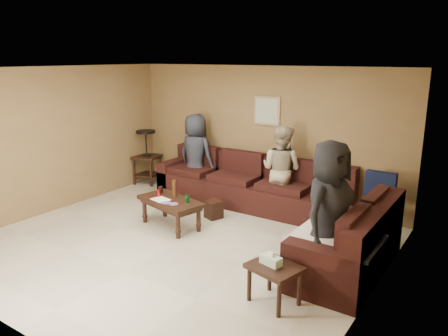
{
  "coord_description": "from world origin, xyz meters",
  "views": [
    {
      "loc": [
        3.85,
        -4.52,
        2.67
      ],
      "look_at": [
        0.25,
        0.85,
        1.0
      ],
      "focal_mm": 35.0,
      "sensor_mm": 36.0,
      "label": 1
    }
  ],
  "objects_px": {
    "end_table_left": "(147,156)",
    "person_middle": "(281,170)",
    "sectional_sofa": "(276,204)",
    "waste_bin": "(214,209)",
    "person_right": "(328,212)",
    "person_left": "(196,155)",
    "coffee_table": "(170,203)",
    "side_table_right": "(274,270)"
  },
  "relations": [
    {
      "from": "sectional_sofa",
      "to": "person_left",
      "type": "xyz_separation_m",
      "value": [
        -2.04,
        0.55,
        0.47
      ]
    },
    {
      "from": "end_table_left",
      "to": "person_middle",
      "type": "distance_m",
      "value": 3.19
    },
    {
      "from": "coffee_table",
      "to": "person_left",
      "type": "xyz_separation_m",
      "value": [
        -0.71,
        1.6,
        0.41
      ]
    },
    {
      "from": "coffee_table",
      "to": "side_table_right",
      "type": "distance_m",
      "value": 2.64
    },
    {
      "from": "person_right",
      "to": "sectional_sofa",
      "type": "bearing_deg",
      "value": 54.06
    },
    {
      "from": "side_table_right",
      "to": "waste_bin",
      "type": "relative_size",
      "value": 2.14
    },
    {
      "from": "waste_bin",
      "to": "person_middle",
      "type": "bearing_deg",
      "value": 47.25
    },
    {
      "from": "waste_bin",
      "to": "person_right",
      "type": "height_order",
      "value": "person_right"
    },
    {
      "from": "end_table_left",
      "to": "person_right",
      "type": "height_order",
      "value": "person_right"
    },
    {
      "from": "waste_bin",
      "to": "person_middle",
      "type": "height_order",
      "value": "person_middle"
    },
    {
      "from": "end_table_left",
      "to": "person_middle",
      "type": "height_order",
      "value": "person_middle"
    },
    {
      "from": "sectional_sofa",
      "to": "end_table_left",
      "type": "height_order",
      "value": "end_table_left"
    },
    {
      "from": "side_table_right",
      "to": "person_middle",
      "type": "relative_size",
      "value": 0.41
    },
    {
      "from": "end_table_left",
      "to": "person_left",
      "type": "bearing_deg",
      "value": -0.36
    },
    {
      "from": "waste_bin",
      "to": "person_right",
      "type": "xyz_separation_m",
      "value": [
        2.33,
        -0.94,
        0.72
      ]
    },
    {
      "from": "side_table_right",
      "to": "coffee_table",
      "type": "bearing_deg",
      "value": 155.84
    },
    {
      "from": "person_left",
      "to": "person_middle",
      "type": "bearing_deg",
      "value": -178.57
    },
    {
      "from": "sectional_sofa",
      "to": "coffee_table",
      "type": "distance_m",
      "value": 1.7
    },
    {
      "from": "coffee_table",
      "to": "sectional_sofa",
      "type": "bearing_deg",
      "value": 38.34
    },
    {
      "from": "sectional_sofa",
      "to": "end_table_left",
      "type": "distance_m",
      "value": 3.42
    },
    {
      "from": "end_table_left",
      "to": "person_middle",
      "type": "xyz_separation_m",
      "value": [
        3.19,
        -0.04,
        0.17
      ]
    },
    {
      "from": "waste_bin",
      "to": "end_table_left",
      "type": "bearing_deg",
      "value": 159.01
    },
    {
      "from": "coffee_table",
      "to": "waste_bin",
      "type": "height_order",
      "value": "coffee_table"
    },
    {
      "from": "waste_bin",
      "to": "person_left",
      "type": "bearing_deg",
      "value": 139.47
    },
    {
      "from": "end_table_left",
      "to": "waste_bin",
      "type": "relative_size",
      "value": 3.84
    },
    {
      "from": "sectional_sofa",
      "to": "waste_bin",
      "type": "distance_m",
      "value": 1.06
    },
    {
      "from": "person_left",
      "to": "person_right",
      "type": "height_order",
      "value": "person_right"
    },
    {
      "from": "sectional_sofa",
      "to": "end_table_left",
      "type": "xyz_separation_m",
      "value": [
        -3.36,
        0.56,
        0.27
      ]
    },
    {
      "from": "coffee_table",
      "to": "person_left",
      "type": "bearing_deg",
      "value": 113.94
    },
    {
      "from": "person_middle",
      "to": "coffee_table",
      "type": "bearing_deg",
      "value": 58.75
    },
    {
      "from": "side_table_right",
      "to": "person_left",
      "type": "xyz_separation_m",
      "value": [
        -3.12,
        2.68,
        0.4
      ]
    },
    {
      "from": "person_right",
      "to": "side_table_right",
      "type": "bearing_deg",
      "value": 169.98
    },
    {
      "from": "person_left",
      "to": "person_right",
      "type": "xyz_separation_m",
      "value": [
        3.39,
        -1.85,
        0.07
      ]
    },
    {
      "from": "end_table_left",
      "to": "side_table_right",
      "type": "distance_m",
      "value": 5.19
    },
    {
      "from": "sectional_sofa",
      "to": "side_table_right",
      "type": "height_order",
      "value": "sectional_sofa"
    },
    {
      "from": "person_right",
      "to": "person_left",
      "type": "bearing_deg",
      "value": 69.43
    },
    {
      "from": "sectional_sofa",
      "to": "person_right",
      "type": "relative_size",
      "value": 2.67
    },
    {
      "from": "waste_bin",
      "to": "sectional_sofa",
      "type": "bearing_deg",
      "value": 19.89
    },
    {
      "from": "sectional_sofa",
      "to": "end_table_left",
      "type": "relative_size",
      "value": 4.05
    },
    {
      "from": "person_middle",
      "to": "side_table_right",
      "type": "bearing_deg",
      "value": 120.34
    },
    {
      "from": "sectional_sofa",
      "to": "waste_bin",
      "type": "xyz_separation_m",
      "value": [
        -0.98,
        -0.36,
        -0.18
      ]
    },
    {
      "from": "person_left",
      "to": "person_right",
      "type": "relative_size",
      "value": 0.92
    }
  ]
}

